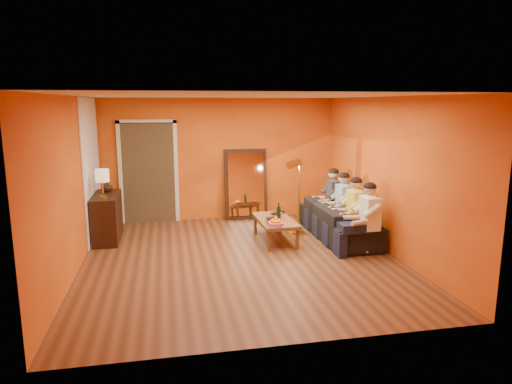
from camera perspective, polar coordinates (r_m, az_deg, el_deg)
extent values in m
cube|color=brown|center=(7.50, -1.89, -8.35)|extent=(5.00, 5.50, 0.00)
cube|color=white|center=(7.07, -2.03, 11.94)|extent=(5.00, 5.50, 0.00)
cube|color=orange|center=(9.87, -4.57, 4.10)|extent=(5.00, 0.00, 2.60)
cube|color=orange|center=(7.21, -21.97, 0.74)|extent=(0.00, 5.50, 2.60)
cube|color=orange|center=(7.96, 16.10, 2.02)|extent=(0.00, 5.50, 2.60)
cube|color=white|center=(8.91, -19.87, 2.72)|extent=(0.02, 1.90, 2.58)
cube|color=#3F2D19|center=(9.92, -13.24, 2.42)|extent=(1.06, 0.30, 2.10)
cube|color=white|center=(9.84, -16.58, 2.18)|extent=(0.08, 0.06, 2.20)
cube|color=white|center=(9.80, -9.93, 2.44)|extent=(0.08, 0.06, 2.20)
cube|color=white|center=(9.70, -13.55, 8.57)|extent=(1.22, 0.06, 0.08)
cube|color=black|center=(9.91, -1.28, 1.00)|extent=(0.92, 0.27, 1.51)
cube|color=white|center=(9.87, -1.24, 0.96)|extent=(0.78, 0.21, 1.35)
cube|color=black|center=(8.84, -18.11, -3.01)|extent=(0.44, 1.18, 0.85)
imported|color=black|center=(8.69, 10.33, -3.58)|extent=(2.20, 0.86, 0.64)
cylinder|color=black|center=(8.23, 2.85, -2.41)|extent=(0.07, 0.07, 0.31)
imported|color=#B27F3F|center=(8.44, 3.02, -2.88)|extent=(0.11, 0.11, 0.08)
imported|color=black|center=(8.67, 3.03, -2.68)|extent=(0.40, 0.37, 0.03)
imported|color=black|center=(8.07, 1.51, -3.71)|extent=(0.21, 0.28, 0.03)
imported|color=#9E1212|center=(8.08, 1.56, -3.53)|extent=(0.30, 0.33, 0.02)
imported|color=black|center=(8.05, 1.53, -3.43)|extent=(0.22, 0.27, 0.02)
imported|color=black|center=(8.98, -18.13, 0.66)|extent=(0.20, 0.20, 0.21)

